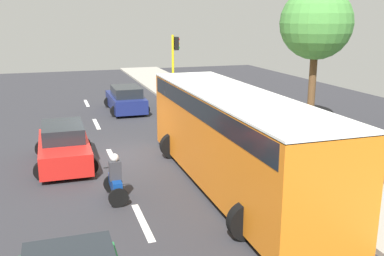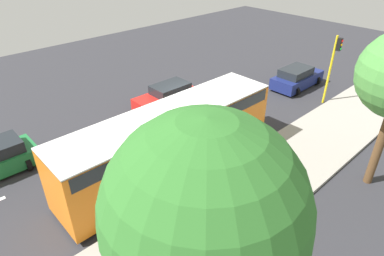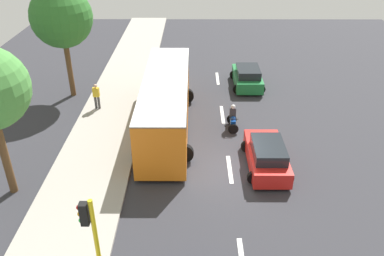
{
  "view_description": "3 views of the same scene",
  "coord_description": "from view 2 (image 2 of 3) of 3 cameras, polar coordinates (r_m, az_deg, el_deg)",
  "views": [
    {
      "loc": [
        -2.14,
        -17.1,
        5.57
      ],
      "look_at": [
        2.58,
        -2.49,
        1.65
      ],
      "focal_mm": 41.27,
      "sensor_mm": 36.0,
      "label": 1
    },
    {
      "loc": [
        13.45,
        -12.23,
        9.95
      ],
      "look_at": [
        2.47,
        -2.03,
        1.01
      ],
      "focal_mm": 31.08,
      "sensor_mm": 36.0,
      "label": 2
    },
    {
      "loc": [
        1.85,
        16.58,
        11.76
      ],
      "look_at": [
        1.92,
        -2.3,
        1.1
      ],
      "focal_mm": 37.33,
      "sensor_mm": 36.0,
      "label": 3
    }
  ],
  "objects": [
    {
      "name": "car_red",
      "position": [
        21.55,
        -4.24,
        5.33
      ],
      "size": [
        2.24,
        4.25,
        1.52
      ],
      "color": "red",
      "rests_on": "ground"
    },
    {
      "name": "ground_plane",
      "position": [
        20.75,
        -0.55,
        1.99
      ],
      "size": [
        40.0,
        60.0,
        0.1
      ],
      "primitive_type": "cube",
      "color": "#2D2D33"
    },
    {
      "name": "city_bus",
      "position": [
        15.17,
        -3.64,
        -1.56
      ],
      "size": [
        3.2,
        11.0,
        3.16
      ],
      "color": "orange",
      "rests_on": "ground"
    },
    {
      "name": "car_dark_blue",
      "position": [
        25.62,
        17.53,
        8.21
      ],
      "size": [
        2.27,
        4.28,
        1.52
      ],
      "color": "navy",
      "rests_on": "ground"
    },
    {
      "name": "pedestrian_near_signal",
      "position": [
        11.86,
        2.43,
        -17.81
      ],
      "size": [
        0.4,
        0.24,
        1.69
      ],
      "color": "#3F3F3F",
      "rests_on": "sidewalk"
    },
    {
      "name": "sidewalk",
      "position": [
        16.99,
        15.68,
        -6.08
      ],
      "size": [
        4.0,
        60.0,
        0.15
      ],
      "primitive_type": "cube",
      "color": "#9E998E",
      "rests_on": "ground"
    },
    {
      "name": "lane_stripe_mid",
      "position": [
        20.72,
        -0.55,
        2.12
      ],
      "size": [
        0.2,
        2.4,
        0.01
      ],
      "primitive_type": "cube",
      "color": "white",
      "rests_on": "ground"
    },
    {
      "name": "lane_stripe_far_south",
      "position": [
        29.45,
        17.22,
        9.68
      ],
      "size": [
        0.2,
        2.4,
        0.01
      ],
      "primitive_type": "cube",
      "color": "white",
      "rests_on": "ground"
    },
    {
      "name": "motorcycle",
      "position": [
        18.56,
        -11.25,
        0.05
      ],
      "size": [
        0.6,
        1.3,
        1.53
      ],
      "color": "black",
      "rests_on": "ground"
    },
    {
      "name": "lane_stripe_south",
      "position": [
        24.74,
        9.83,
        6.64
      ],
      "size": [
        0.2,
        2.4,
        0.01
      ],
      "primitive_type": "cube",
      "color": "white",
      "rests_on": "ground"
    },
    {
      "name": "lane_stripe_north",
      "position": [
        17.85,
        -14.95,
        -4.25
      ],
      "size": [
        0.2,
        2.4,
        0.01
      ],
      "primitive_type": "cube",
      "color": "white",
      "rests_on": "ground"
    },
    {
      "name": "traffic_light_corner",
      "position": [
        22.96,
        23.11,
        10.55
      ],
      "size": [
        0.49,
        0.24,
        4.5
      ],
      "color": "yellow",
      "rests_on": "ground"
    },
    {
      "name": "street_tree_south",
      "position": [
        6.43,
        2.16,
        -14.06
      ],
      "size": [
        3.96,
        3.96,
        7.43
      ],
      "color": "brown",
      "rests_on": "ground"
    }
  ]
}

